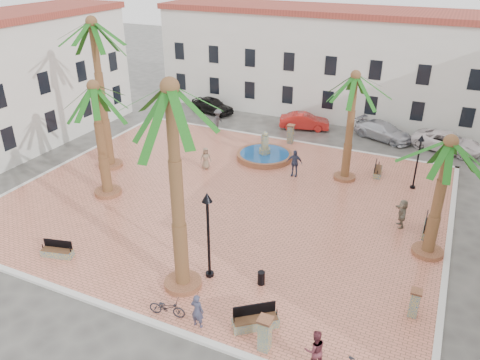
{
  "coord_description": "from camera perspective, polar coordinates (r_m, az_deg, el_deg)",
  "views": [
    {
      "loc": [
        11.64,
        -22.97,
        14.2
      ],
      "look_at": [
        1.0,
        0.0,
        1.6
      ],
      "focal_mm": 35.0,
      "sensor_mm": 36.0,
      "label": 1
    }
  ],
  "objects": [
    {
      "name": "ground",
      "position": [
        29.4,
        -1.77,
        -2.43
      ],
      "size": [
        120.0,
        120.0,
        0.0
      ],
      "primitive_type": "plane",
      "color": "#56544F",
      "rests_on": "ground"
    },
    {
      "name": "plaza",
      "position": [
        29.37,
        -1.77,
        -2.3
      ],
      "size": [
        26.0,
        22.0,
        0.15
      ],
      "primitive_type": "cube",
      "color": "#DC7D61",
      "rests_on": "ground"
    },
    {
      "name": "kerb_n",
      "position": [
        38.58,
        5.55,
        4.87
      ],
      "size": [
        26.3,
        0.3,
        0.16
      ],
      "primitive_type": "cube",
      "color": "silver",
      "rests_on": "ground"
    },
    {
      "name": "kerb_s",
      "position": [
        21.86,
        -15.17,
        -14.9
      ],
      "size": [
        26.3,
        0.3,
        0.16
      ],
      "primitive_type": "cube",
      "color": "silver",
      "rests_on": "ground"
    },
    {
      "name": "kerb_e",
      "position": [
        26.99,
        24.02,
        -7.68
      ],
      "size": [
        0.3,
        22.3,
        0.16
      ],
      "primitive_type": "cube",
      "color": "silver",
      "rests_on": "ground"
    },
    {
      "name": "kerb_w",
      "position": [
        36.52,
        -20.37,
        1.98
      ],
      "size": [
        0.3,
        22.3,
        0.16
      ],
      "primitive_type": "cube",
      "color": "silver",
      "rests_on": "ground"
    },
    {
      "name": "building_north",
      "position": [
        45.5,
        9.78,
        14.13
      ],
      "size": [
        30.4,
        7.4,
        9.5
      ],
      "color": "silver",
      "rests_on": "ground"
    },
    {
      "name": "fountain",
      "position": [
        34.77,
        3.0,
        3.11
      ],
      "size": [
        4.13,
        4.13,
        2.13
      ],
      "color": "#975939",
      "rests_on": "plaza"
    },
    {
      "name": "palm_nw",
      "position": [
        32.25,
        -17.42,
        16.17
      ],
      "size": [
        5.52,
        5.52,
        10.3
      ],
      "color": "#975939",
      "rests_on": "plaza"
    },
    {
      "name": "palm_sw",
      "position": [
        28.72,
        -17.24,
        9.2
      ],
      "size": [
        5.49,
        5.49,
        7.34
      ],
      "color": "#975939",
      "rests_on": "plaza"
    },
    {
      "name": "palm_s",
      "position": [
        18.35,
        -8.37,
        8.2
      ],
      "size": [
        5.64,
        5.64,
        9.76
      ],
      "color": "#975939",
      "rests_on": "plaza"
    },
    {
      "name": "palm_e",
      "position": [
        23.64,
        23.97,
        2.5
      ],
      "size": [
        5.08,
        5.08,
        6.5
      ],
      "color": "#975939",
      "rests_on": "plaza"
    },
    {
      "name": "palm_ne",
      "position": [
        30.37,
        13.76,
        10.84
      ],
      "size": [
        4.77,
        4.77,
        7.37
      ],
      "color": "#975939",
      "rests_on": "plaza"
    },
    {
      "name": "bench_s",
      "position": [
        25.66,
        -21.37,
        -8.17
      ],
      "size": [
        1.69,
        0.87,
        0.85
      ],
      "rotation": [
        0.0,
        0.0,
        0.24
      ],
      "color": "gray",
      "rests_on": "plaza"
    },
    {
      "name": "bench_se",
      "position": [
        20.07,
        1.89,
        -16.85
      ],
      "size": [
        1.87,
        1.64,
        1.01
      ],
      "rotation": [
        0.0,
        0.0,
        0.66
      ],
      "color": "gray",
      "rests_on": "plaza"
    },
    {
      "name": "bench_e",
      "position": [
        27.67,
        21.99,
        -5.55
      ],
      "size": [
        0.57,
        1.84,
        0.97
      ],
      "rotation": [
        0.0,
        0.0,
        1.57
      ],
      "color": "gray",
      "rests_on": "plaza"
    },
    {
      "name": "bench_ne",
      "position": [
        33.56,
        16.42,
        1.03
      ],
      "size": [
        0.66,
        1.69,
        0.87
      ],
      "rotation": [
        0.0,
        0.0,
        1.66
      ],
      "color": "gray",
      "rests_on": "plaza"
    },
    {
      "name": "lamppost_s",
      "position": [
        21.13,
        -3.94,
        -5.02
      ],
      "size": [
        0.49,
        0.49,
        4.48
      ],
      "color": "black",
      "rests_on": "plaza"
    },
    {
      "name": "lamppost_e",
      "position": [
        31.49,
        20.98,
        3.12
      ],
      "size": [
        0.4,
        0.4,
        3.69
      ],
      "color": "black",
      "rests_on": "plaza"
    },
    {
      "name": "bollard_se",
      "position": [
        18.88,
        3.05,
        -18.18
      ],
      "size": [
        0.55,
        0.55,
        1.54
      ],
      "rotation": [
        0.0,
        0.0,
        -0.0
      ],
      "color": "gray",
      "rests_on": "plaza"
    },
    {
      "name": "bollard_n",
      "position": [
        37.55,
        6.19,
        5.64
      ],
      "size": [
        0.55,
        0.55,
        1.54
      ],
      "rotation": [
        0.0,
        0.0,
        0.01
      ],
      "color": "gray",
      "rests_on": "plaza"
    },
    {
      "name": "bollard_e",
      "position": [
        21.57,
        20.49,
        -13.84
      ],
      "size": [
        0.48,
        0.48,
        1.32
      ],
      "rotation": [
        0.0,
        0.0,
        0.01
      ],
      "color": "gray",
      "rests_on": "plaza"
    },
    {
      "name": "litter_bin",
      "position": [
        22.14,
        2.6,
        -11.84
      ],
      "size": [
        0.34,
        0.34,
        0.67
      ],
      "primitive_type": "cylinder",
      "color": "black",
      "rests_on": "plaza"
    },
    {
      "name": "cyclist_a",
      "position": [
        19.83,
        -5.23,
        -15.59
      ],
      "size": [
        0.59,
        0.4,
        1.6
      ],
      "primitive_type": "imported",
      "rotation": [
        0.0,
        0.0,
        3.11
      ],
      "color": "#3A3A52",
      "rests_on": "plaza"
    },
    {
      "name": "bicycle_a",
      "position": [
        20.7,
        -8.88,
        -15.09
      ],
      "size": [
        1.69,
        0.83,
        0.85
      ],
      "primitive_type": "imported",
      "rotation": [
        0.0,
        0.0,
        1.74
      ],
      "color": "black",
      "rests_on": "plaza"
    },
    {
      "name": "cyclist_b",
      "position": [
        18.45,
        9.11,
        -19.72
      ],
      "size": [
        1.03,
        0.97,
        1.67
      ],
      "primitive_type": "imported",
      "rotation": [
        0.0,
        0.0,
        3.72
      ],
      "color": "#5E252E",
      "rests_on": "plaza"
    },
    {
      "name": "pedestrian_fountain_a",
      "position": [
        32.94,
        -4.21,
        2.65
      ],
      "size": [
        0.9,
        0.89,
        1.57
      ],
      "primitive_type": "imported",
      "rotation": [
        0.0,
        0.0,
        0.75
      ],
      "color": "#7F654F",
      "rests_on": "plaza"
    },
    {
      "name": "pedestrian_fountain_b",
      "position": [
        31.99,
        6.66,
        2.08
      ],
      "size": [
        1.14,
        0.56,
        1.87
      ],
      "primitive_type": "imported",
      "rotation": [
        0.0,
        0.0,
        0.1
      ],
      "color": "#353D59",
      "rests_on": "plaza"
    },
    {
      "name": "pedestrian_north",
      "position": [
        39.89,
        -2.71,
        7.28
      ],
      "size": [
        0.75,
        1.26,
        1.92
      ],
      "primitive_type": "imported",
      "rotation": [
        0.0,
        0.0,
        1.6
      ],
      "color": "#444549",
      "rests_on": "plaza"
    },
    {
      "name": "pedestrian_east",
      "position": [
        27.52,
        19.15,
        -3.86
      ],
      "size": [
        0.96,
        1.62,
        1.67
      ],
      "primitive_type": "imported",
      "rotation": [
        0.0,
        0.0,
        -1.25
      ],
      "color": "#736956",
      "rests_on": "plaza"
    },
    {
      "name": "car_black",
      "position": [
        45.11,
        -3.4,
        9.08
      ],
      "size": [
        4.73,
        2.9,
        1.5
      ],
      "primitive_type": "imported",
      "rotation": [
        0.0,
        0.0,
        1.3
      ],
      "color": "black",
      "rests_on": "ground"
    },
    {
      "name": "car_red",
      "position": [
        41.25,
        7.86,
        7.11
      ],
      "size": [
        4.49,
        2.53,
        1.4
      ],
      "primitive_type": "imported",
      "rotation": [
        0.0,
        0.0,
        1.83
      ],
      "color": "red",
      "rests_on": "ground"
    },
    {
      "name": "car_silver",
      "position": [
        40.35,
        17.05,
        5.74
      ],
      "size": [
        5.26,
        3.67,
        1.42
      ],
      "primitive_type": "imported",
      "rotation": [
        0.0,
        0.0,
        1.18
      ],
      "color": "silver",
      "rests_on": "ground"
    },
    {
      "name": "car_white",
      "position": [
        39.73,
        23.94,
        4.28
      ],
      "size": [
        5.57,
        3.58,
        1.43
      ],
      "primitive_type": "imported",
      "rotation": [
        0.0,
        0.0,
        1.32
      ],
      "color": "white",
      "rests_on": "ground"
    }
  ]
}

